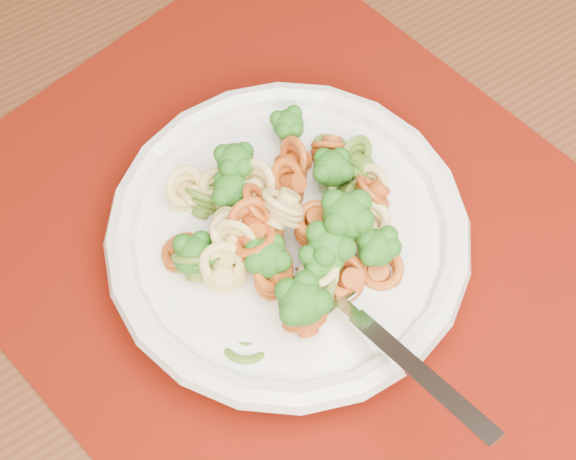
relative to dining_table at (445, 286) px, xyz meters
The scene contains 5 objects.
dining_table is the anchor object (origin of this frame).
placemat 0.15m from the dining_table, 135.15° to the right, with size 0.49×0.38×0.00m, color #5F0C04.
pasta_bowl 0.18m from the dining_table, 138.24° to the right, with size 0.24×0.24×0.04m.
pasta_broccoli_heap 0.19m from the dining_table, 138.24° to the right, with size 0.20×0.20×0.06m, color tan, non-canonical shape.
fork 0.19m from the dining_table, 114.61° to the right, with size 0.19×0.02×0.01m, color silver, non-canonical shape.
Camera 1 is at (-0.37, 0.31, 1.25)m, focal length 50.00 mm.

